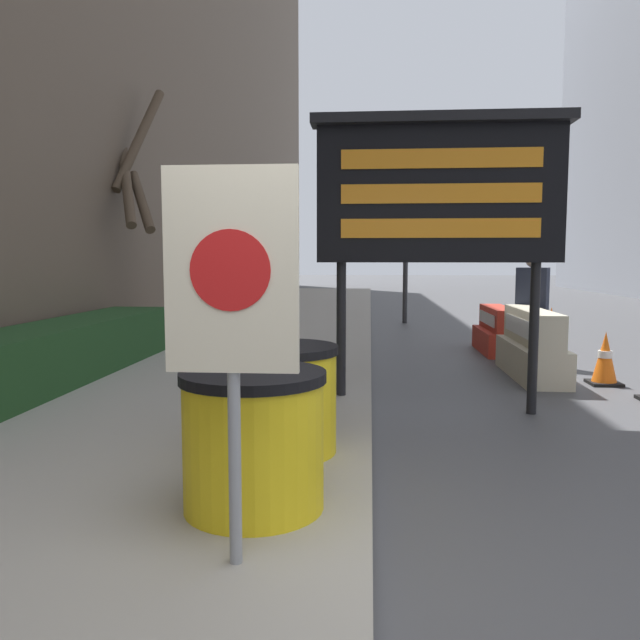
# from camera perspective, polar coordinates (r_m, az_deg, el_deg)

# --- Properties ---
(ground_plane) EXTENTS (120.00, 120.00, 0.00)m
(ground_plane) POSITION_cam_1_polar(r_m,az_deg,el_deg) (3.03, 4.84, -26.35)
(ground_plane) COLOR #474749
(hedge_strip) EXTENTS (0.90, 5.93, 0.67)m
(hedge_strip) POSITION_cam_1_polar(r_m,az_deg,el_deg) (7.81, -23.67, -2.99)
(hedge_strip) COLOR #1E421E
(hedge_strip) RESTS_ON sidewalk_left
(bare_tree) EXTENTS (1.25, 2.03, 4.52)m
(bare_tree) POSITION_cam_1_polar(r_m,az_deg,el_deg) (11.19, -14.18, 7.67)
(bare_tree) COLOR #4C3D2D
(bare_tree) RESTS_ON sidewalk_left
(barrel_drum_foreground) EXTENTS (0.84, 0.84, 0.80)m
(barrel_drum_foreground) POSITION_cam_1_polar(r_m,az_deg,el_deg) (3.67, -6.09, -10.81)
(barrel_drum_foreground) COLOR yellow
(barrel_drum_foreground) RESTS_ON sidewalk_left
(barrel_drum_middle) EXTENTS (0.84, 0.84, 0.80)m
(barrel_drum_middle) POSITION_cam_1_polar(r_m,az_deg,el_deg) (4.69, -3.50, -7.17)
(barrel_drum_middle) COLOR yellow
(barrel_drum_middle) RESTS_ON sidewalk_left
(warning_sign) EXTENTS (0.61, 0.08, 1.85)m
(warning_sign) POSITION_cam_1_polar(r_m,az_deg,el_deg) (2.86, -8.07, 2.11)
(warning_sign) COLOR gray
(warning_sign) RESTS_ON sidewalk_left
(message_board) EXTENTS (2.60, 0.36, 3.04)m
(message_board) POSITION_cam_1_polar(r_m,az_deg,el_deg) (6.57, 10.82, 11.36)
(message_board) COLOR black
(message_board) RESTS_ON ground_plane
(jersey_barrier_cream) EXTENTS (0.57, 1.95, 0.92)m
(jersey_barrier_cream) POSITION_cam_1_polar(r_m,az_deg,el_deg) (8.94, 18.79, -2.38)
(jersey_barrier_cream) COLOR beige
(jersey_barrier_cream) RESTS_ON ground_plane
(jersey_barrier_red_striped) EXTENTS (0.61, 1.62, 0.78)m
(jersey_barrier_red_striped) POSITION_cam_1_polar(r_m,az_deg,el_deg) (11.12, 15.95, -1.10)
(jersey_barrier_red_striped) COLOR red
(jersey_barrier_red_striped) RESTS_ON ground_plane
(traffic_cone_near) EXTENTS (0.38, 0.38, 0.68)m
(traffic_cone_near) POSITION_cam_1_polar(r_m,az_deg,el_deg) (8.74, 24.61, -3.25)
(traffic_cone_near) COLOR black
(traffic_cone_near) RESTS_ON ground_plane
(traffic_cone_mid) EXTENTS (0.38, 0.38, 0.68)m
(traffic_cone_mid) POSITION_cam_1_polar(r_m,az_deg,el_deg) (12.86, 20.37, -0.42)
(traffic_cone_mid) COLOR black
(traffic_cone_mid) RESTS_ON ground_plane
(traffic_light_near_curb) EXTENTS (0.28, 0.44, 3.58)m
(traffic_light_near_curb) POSITION_cam_1_polar(r_m,az_deg,el_deg) (15.61, 7.90, 9.23)
(traffic_light_near_curb) COLOR #2D2D30
(traffic_light_near_curb) RESTS_ON ground_plane
(pedestrian_worker) EXTENTS (0.52, 0.43, 1.70)m
(pedestrian_worker) POSITION_cam_1_polar(r_m,az_deg,el_deg) (9.92, 18.82, 1.85)
(pedestrian_worker) COLOR #514C42
(pedestrian_worker) RESTS_ON ground_plane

